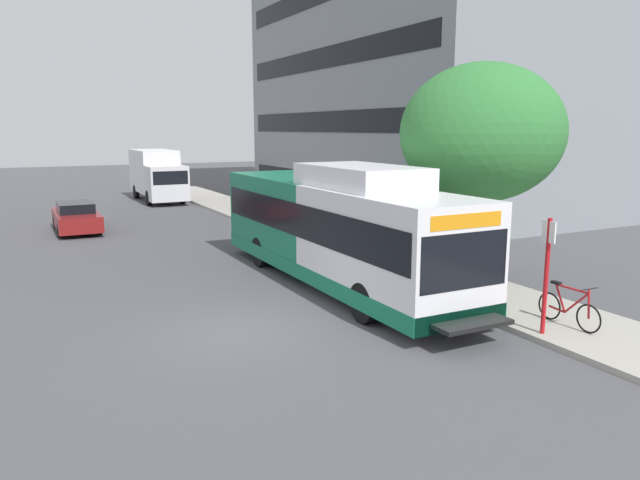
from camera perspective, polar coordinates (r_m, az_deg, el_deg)
The scene contains 9 objects.
ground_plane at distance 21.56m, azimuth -14.73°, elevation -2.19°, with size 120.00×120.00×0.00m, color #4C4C51.
sidewalk_curb at distance 22.29m, azimuth 4.28°, elevation -1.27°, with size 3.00×56.00×0.14m, color #A8A399.
transit_bus at distance 17.79m, azimuth 1.54°, elevation 1.09°, with size 2.58×12.25×3.65m.
bus_stop_sign_pole at distance 14.00m, azimuth 20.79°, elevation -2.46°, with size 0.10×0.36×2.60m.
bicycle_parked at distance 15.00m, azimuth 22.61°, elevation -6.03°, with size 0.52×1.76×1.02m.
street_tree_near_stop at distance 18.15m, azimuth 15.12°, elevation 9.80°, with size 4.70×4.70×6.37m.
parked_car_far_lane at distance 29.46m, azimuth -22.20°, elevation 2.05°, with size 1.80×4.50×1.33m.
box_truck_background at distance 40.23m, azimuth -15.26°, elevation 6.10°, with size 2.32×7.01×3.25m.
lattice_comm_tower at distance 53.02m, azimuth 1.78°, elevation 15.49°, with size 1.10×1.10×27.67m.
Camera 1 is at (-4.43, -12.58, 4.65)m, focal length 33.59 mm.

